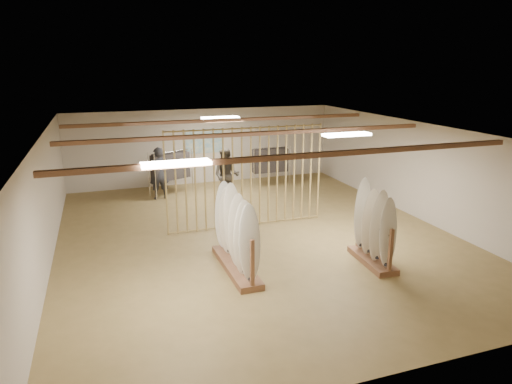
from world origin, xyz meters
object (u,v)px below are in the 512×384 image
object	(u,v)px
rack_right	(374,238)
clothing_rack_b	(270,160)
clothing_rack_a	(171,166)
shopper_a	(159,170)
shopper_b	(227,172)
rack_left	(236,242)

from	to	relation	value
rack_right	clothing_rack_b	distance (m)	7.16
clothing_rack_a	clothing_rack_b	xyz separation A→B (m)	(3.66, 0.03, -0.05)
clothing_rack_b	shopper_a	bearing A→B (deg)	-175.83
clothing_rack_a	shopper_b	bearing A→B (deg)	-65.89
rack_right	clothing_rack_a	distance (m)	7.92
shopper_a	clothing_rack_a	bearing A→B (deg)	-148.14
rack_left	rack_right	xyz separation A→B (m)	(3.05, -0.69, -0.03)
rack_right	clothing_rack_a	size ratio (longest dim) A/B	1.14
rack_right	clothing_rack_b	size ratio (longest dim) A/B	1.20
clothing_rack_b	shopper_a	world-z (taller)	shopper_a
rack_right	clothing_rack_a	world-z (taller)	rack_right
rack_right	rack_left	bearing A→B (deg)	171.36
rack_left	clothing_rack_a	size ratio (longest dim) A/B	1.47
shopper_a	shopper_b	world-z (taller)	shopper_b
clothing_rack_b	shopper_a	xyz separation A→B (m)	(-4.10, -0.33, 0.02)
rack_right	shopper_b	bearing A→B (deg)	112.17
clothing_rack_a	shopper_a	bearing A→B (deg)	-170.13
clothing_rack_a	rack_right	bearing A→B (deg)	-88.26
clothing_rack_b	shopper_b	xyz separation A→B (m)	(-2.06, -1.45, 0.04)
rack_left	clothing_rack_a	distance (m)	6.46
clothing_rack_a	shopper_a	distance (m)	0.54
rack_left	rack_right	bearing A→B (deg)	-13.18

